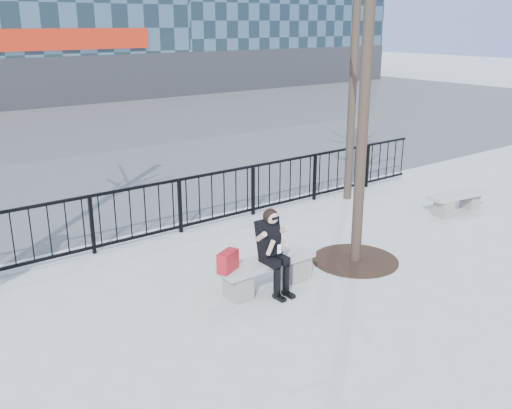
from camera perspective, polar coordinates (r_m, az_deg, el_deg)
ground at (r=9.06m, az=1.07°, el=-8.35°), size 120.00×120.00×0.00m
street_surface at (r=22.32m, az=-23.74°, el=5.99°), size 60.00×23.00×0.01m
railing at (r=11.19m, az=-8.49°, el=-0.31°), size 14.00×0.06×1.10m
tree_grate at (r=10.18m, az=9.88°, el=-5.50°), size 1.50×1.50×0.02m
bench_main at (r=8.93m, az=1.08°, el=-6.61°), size 1.65×0.46×0.49m
bench_second at (r=13.22m, az=19.51°, el=0.38°), size 1.47×0.41×0.44m
seated_woman at (r=8.67m, az=1.75°, el=-4.74°), size 0.50×0.64×1.34m
handbag at (r=8.42m, az=-2.83°, el=-5.68°), size 0.41×0.31×0.30m
shopping_bag at (r=9.28m, az=4.37°, el=-6.46°), size 0.40×0.16×0.38m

